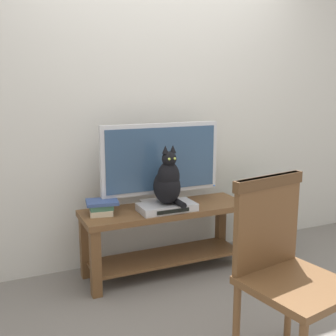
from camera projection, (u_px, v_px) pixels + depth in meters
ground_plane at (211, 305)px, 2.80m from camera, size 12.00×12.00×0.00m
back_wall at (155, 92)px, 3.40m from camera, size 7.00×0.12×2.80m
tv_stand at (165, 228)px, 3.23m from camera, size 1.30×0.42×0.53m
tv at (161, 161)px, 3.20m from camera, size 0.96×0.20×0.64m
media_box at (167, 207)px, 3.11m from camera, size 0.43×0.23×0.06m
cat at (168, 182)px, 3.06m from camera, size 0.20×0.29×0.45m
wooden_chair at (283, 261)px, 2.12m from camera, size 0.55×0.55×1.00m
book_stack at (101, 207)px, 3.01m from camera, size 0.25×0.21×0.10m
potted_plant at (266, 210)px, 3.46m from camera, size 0.35×0.35×0.69m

